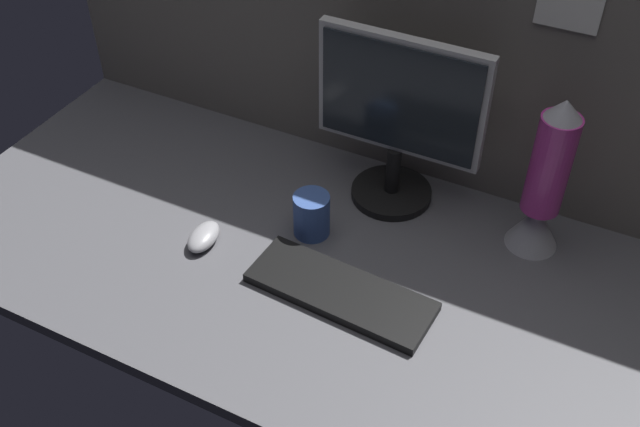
{
  "coord_description": "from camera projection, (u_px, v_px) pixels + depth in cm",
  "views": [
    {
      "loc": [
        43.25,
        -96.79,
        108.82
      ],
      "look_at": [
        0.0,
        0.0,
        14.0
      ],
      "focal_mm": 41.78,
      "sensor_mm": 36.0,
      "label": 1
    }
  ],
  "objects": [
    {
      "name": "ground_plane",
      "position": [
        344.0,
        270.0,
        1.52
      ],
      "size": [
        180.0,
        80.0,
        3.0
      ],
      "primitive_type": "cube",
      "color": "#515156"
    },
    {
      "name": "cubicle_wall_back",
      "position": [
        427.0,
        26.0,
        1.53
      ],
      "size": [
        180.0,
        5.5,
        71.45
      ],
      "color": "slate",
      "rests_on": "ground_plane"
    },
    {
      "name": "monitor",
      "position": [
        399.0,
        116.0,
        1.54
      ],
      "size": [
        36.24,
        18.0,
        39.1
      ],
      "color": "black",
      "rests_on": "ground_plane"
    },
    {
      "name": "keyboard",
      "position": [
        340.0,
        292.0,
        1.45
      ],
      "size": [
        37.73,
        15.24,
        2.0
      ],
      "primitive_type": "cube",
      "rotation": [
        0.0,
        0.0,
        -0.06
      ],
      "color": "black",
      "rests_on": "ground_plane"
    },
    {
      "name": "mouse",
      "position": [
        204.0,
        237.0,
        1.55
      ],
      "size": [
        6.46,
        10.07,
        3.4
      ],
      "primitive_type": "ellipsoid",
      "rotation": [
        0.0,
        0.0,
        0.09
      ],
      "color": "#99999E",
      "rests_on": "ground_plane"
    },
    {
      "name": "mug_ceramic_blue",
      "position": [
        312.0,
        215.0,
        1.56
      ],
      "size": [
        7.72,
        7.72,
        9.78
      ],
      "color": "#38569E",
      "rests_on": "ground_plane"
    },
    {
      "name": "lava_lamp",
      "position": [
        544.0,
        188.0,
        1.46
      ],
      "size": [
        10.83,
        10.83,
        35.44
      ],
      "color": "#A5A5AD",
      "rests_on": "ground_plane"
    }
  ]
}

